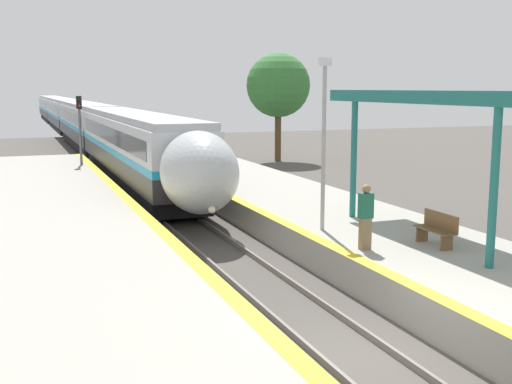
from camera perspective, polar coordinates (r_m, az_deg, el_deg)
ground_plane at (r=12.74m, az=9.00°, el=-14.45°), size 120.00×120.00×0.00m
rail_left at (r=12.40m, az=6.02°, el=-14.71°), size 0.08×90.00×0.15m
rail_right at (r=13.06m, az=11.83°, el=-13.57°), size 0.08×90.00×0.15m
train at (r=65.87m, az=-15.82°, el=6.37°), size 2.73×93.01×3.84m
platform_left at (r=11.21m, az=-10.90°, el=-15.35°), size 5.04×64.00×0.93m
platform_bench at (r=17.78m, az=15.78°, el=-3.15°), size 0.44×1.43×0.89m
person_waiting at (r=16.86m, az=9.71°, el=-2.11°), size 0.36×0.23×1.72m
railway_signal at (r=36.38m, az=-15.37°, el=5.35°), size 0.28×0.28×4.66m
lamppost_mid at (r=18.80m, az=6.05°, el=5.30°), size 0.36×0.20×5.03m
station_canopy at (r=18.45m, az=15.38°, el=7.75°), size 2.02×9.49×4.11m
background_tree_right at (r=44.94m, az=1.99°, el=9.43°), size 4.42×4.42×7.48m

